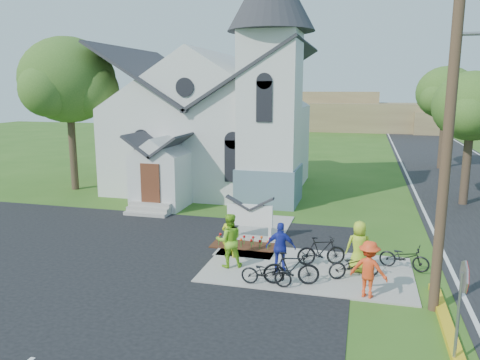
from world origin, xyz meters
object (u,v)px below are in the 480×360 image
(bike_0, at_px, (266,273))
(bike_2, at_px, (354,265))
(stop_sign, at_px, (462,290))
(cyclist_1, at_px, (229,240))
(church_sign, at_px, (250,216))
(bike_1, at_px, (321,251))
(cyclist_0, at_px, (229,236))
(cyclist_2, at_px, (281,247))
(bike_3, at_px, (291,268))
(utility_pole, at_px, (452,118))
(cyclist_3, at_px, (369,269))
(bike_4, at_px, (404,257))
(cyclist_4, at_px, (359,247))

(bike_0, bearing_deg, bike_2, -63.22)
(stop_sign, bearing_deg, cyclist_1, 147.26)
(cyclist_1, bearing_deg, church_sign, -112.67)
(bike_1, bearing_deg, cyclist_1, 88.05)
(cyclist_0, bearing_deg, cyclist_2, 159.94)
(bike_2, xyz_separation_m, bike_3, (-1.91, -1.02, 0.08))
(cyclist_1, distance_m, bike_2, 4.26)
(church_sign, height_order, cyclist_2, cyclist_2)
(utility_pole, relative_size, cyclist_2, 5.80)
(stop_sign, xyz_separation_m, cyclist_3, (-1.94, 3.00, -0.87))
(cyclist_2, xyz_separation_m, cyclist_3, (2.85, -1.21, -0.00))
(utility_pole, height_order, bike_0, utility_pole)
(bike_0, relative_size, bike_1, 0.95)
(bike_4, bearing_deg, cyclist_3, 168.76)
(cyclist_1, relative_size, bike_4, 1.14)
(cyclist_0, height_order, cyclist_1, cyclist_1)
(utility_pole, relative_size, bike_1, 5.85)
(bike_1, distance_m, cyclist_4, 1.35)
(bike_0, distance_m, cyclist_4, 3.40)
(bike_1, height_order, bike_3, bike_3)
(cyclist_0, height_order, cyclist_2, cyclist_2)
(stop_sign, bearing_deg, bike_0, 149.14)
(utility_pole, bearing_deg, bike_4, 103.21)
(utility_pole, distance_m, bike_3, 6.42)
(cyclist_1, bearing_deg, cyclist_0, -97.84)
(stop_sign, xyz_separation_m, cyclist_2, (-4.79, 4.21, -0.87))
(stop_sign, bearing_deg, utility_pole, 91.49)
(cyclist_0, xyz_separation_m, bike_0, (1.83, -2.16, -0.36))
(stop_sign, distance_m, bike_3, 5.52)
(church_sign, relative_size, bike_1, 1.29)
(bike_3, distance_m, cyclist_4, 2.63)
(bike_1, height_order, cyclist_4, cyclist_4)
(church_sign, relative_size, cyclist_1, 1.16)
(utility_pole, distance_m, stop_sign, 4.52)
(bike_0, xyz_separation_m, cyclist_2, (0.24, 1.21, 0.44))
(cyclist_1, height_order, bike_3, cyclist_1)
(utility_pole, relative_size, cyclist_0, 6.33)
(cyclist_1, distance_m, bike_1, 3.26)
(church_sign, height_order, cyclist_3, cyclist_3)
(bike_3, height_order, bike_4, bike_3)
(stop_sign, height_order, cyclist_0, stop_sign)
(church_sign, bearing_deg, stop_sign, -48.12)
(cyclist_0, xyz_separation_m, bike_3, (2.57, -1.89, -0.26))
(cyclist_3, bearing_deg, bike_4, -101.32)
(church_sign, xyz_separation_m, bike_0, (1.61, -4.40, -0.55))
(bike_2, relative_size, bike_3, 0.97)
(cyclist_3, distance_m, bike_4, 2.83)
(bike_0, xyz_separation_m, bike_3, (0.74, 0.27, 0.11))
(church_sign, distance_m, stop_sign, 9.97)
(cyclist_1, bearing_deg, stop_sign, 123.94)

